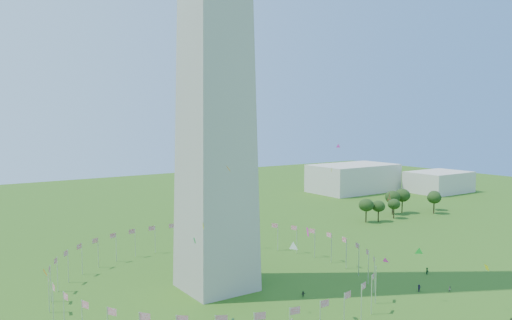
{
  "coord_description": "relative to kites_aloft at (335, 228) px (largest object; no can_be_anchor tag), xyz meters",
  "views": [
    {
      "loc": [
        -62.22,
        -59.55,
        44.14
      ],
      "look_at": [
        2.13,
        35.0,
        34.18
      ],
      "focal_mm": 35.0,
      "sensor_mm": 36.0,
      "label": 1
    }
  ],
  "objects": [
    {
      "name": "kites_aloft",
      "position": [
        0.0,
        0.0,
        0.0
      ],
      "size": [
        93.02,
        71.55,
        32.39
      ],
      "color": "green",
      "rests_on": "ground"
    },
    {
      "name": "tree_line_east",
      "position": [
        99.68,
        63.23,
        -13.98
      ],
      "size": [
        53.18,
        16.02,
        11.03
      ],
      "color": "#274717",
      "rests_on": "ground"
    },
    {
      "name": "gov_building_east_b",
      "position": [
        174.54,
        97.47,
        -12.93
      ],
      "size": [
        35.0,
        25.0,
        12.0
      ],
      "primitive_type": "cube",
      "color": "beige",
      "rests_on": "ground"
    },
    {
      "name": "flag_ring",
      "position": [
        -15.46,
        27.47,
        -14.43
      ],
      "size": [
        80.24,
        80.24,
        9.0
      ],
      "color": "silver",
      "rests_on": "ground"
    },
    {
      "name": "gov_building_east_a",
      "position": [
        134.54,
        127.47,
        -10.93
      ],
      "size": [
        50.0,
        30.0,
        16.0
      ],
      "primitive_type": "cube",
      "color": "beige",
      "rests_on": "ground"
    }
  ]
}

